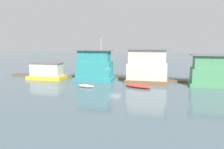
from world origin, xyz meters
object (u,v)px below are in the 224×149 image
at_px(houseboat_yellow, 47,72).
at_px(dinghy_white, 86,86).
at_px(houseboat_brown, 147,67).
at_px(mooring_post_far_left, 36,72).
at_px(houseboat_green, 210,72).
at_px(dinghy_red, 138,86).
at_px(houseboat_teal, 94,67).

xyz_separation_m(houseboat_yellow, dinghy_white, (9.30, -5.05, -1.16)).
height_order(houseboat_brown, mooring_post_far_left, houseboat_brown).
relative_size(houseboat_yellow, houseboat_green, 1.08).
relative_size(houseboat_brown, dinghy_red, 1.59).
height_order(houseboat_teal, houseboat_green, houseboat_teal).
xyz_separation_m(houseboat_brown, houseboat_green, (9.57, -0.31, -0.39)).
relative_size(houseboat_yellow, houseboat_brown, 0.94).
bearing_deg(houseboat_teal, houseboat_green, -2.14).
bearing_deg(houseboat_teal, houseboat_yellow, -175.85).
distance_m(dinghy_white, mooring_post_far_left, 14.26).
bearing_deg(houseboat_green, mooring_post_far_left, 176.73).
xyz_separation_m(houseboat_teal, houseboat_brown, (9.13, -0.39, 0.18)).
xyz_separation_m(dinghy_white, mooring_post_far_left, (-12.54, 6.75, 0.77)).
bearing_deg(mooring_post_far_left, dinghy_red, -14.89).
height_order(houseboat_yellow, houseboat_green, houseboat_green).
xyz_separation_m(houseboat_teal, dinghy_white, (0.45, -5.69, -2.20)).
xyz_separation_m(houseboat_teal, houseboat_green, (18.70, -0.70, -0.21)).
height_order(houseboat_teal, houseboat_brown, houseboat_teal).
bearing_deg(dinghy_red, houseboat_teal, 152.09).
height_order(dinghy_white, mooring_post_far_left, mooring_post_far_left).
bearing_deg(houseboat_yellow, houseboat_brown, 0.81).
bearing_deg(houseboat_green, houseboat_brown, 178.12).
bearing_deg(dinghy_red, houseboat_green, 18.95).
bearing_deg(houseboat_yellow, mooring_post_far_left, 152.24).
bearing_deg(houseboat_yellow, houseboat_teal, 4.15).
bearing_deg(houseboat_yellow, dinghy_white, -28.49).
height_order(houseboat_yellow, dinghy_white, houseboat_yellow).
bearing_deg(houseboat_teal, mooring_post_far_left, 174.98).
bearing_deg(houseboat_brown, houseboat_teal, 177.58).
relative_size(houseboat_green, dinghy_white, 2.07).
relative_size(houseboat_green, mooring_post_far_left, 3.12).
distance_m(houseboat_brown, mooring_post_far_left, 21.32).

